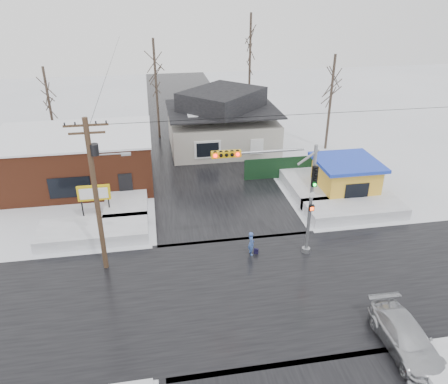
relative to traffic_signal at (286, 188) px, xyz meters
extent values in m
plane|color=white|center=(-2.43, -2.97, -4.54)|extent=(120.00, 120.00, 0.00)
cube|color=black|center=(-2.43, -2.97, -4.53)|extent=(10.00, 120.00, 0.02)
cube|color=black|center=(-2.43, -2.97, -4.53)|extent=(120.00, 10.00, 0.02)
cube|color=white|center=(-11.43, 4.03, -4.14)|extent=(7.00, 3.00, 0.80)
cube|color=white|center=(6.57, 4.03, -4.14)|extent=(7.00, 3.00, 0.80)
cube|color=white|center=(-9.43, 9.03, -4.14)|extent=(3.00, 8.00, 0.80)
cube|color=white|center=(4.57, 9.03, -4.14)|extent=(3.00, 8.00, 0.80)
cylinder|color=gray|center=(1.57, 0.03, -1.04)|extent=(0.20, 0.20, 7.00)
cylinder|color=gray|center=(1.57, 0.03, -4.39)|extent=(0.50, 0.50, 0.30)
cylinder|color=gray|center=(-1.43, 0.03, 2.26)|extent=(4.60, 0.14, 0.14)
cube|color=gold|center=(-3.43, 0.03, 2.26)|extent=(1.60, 0.28, 0.35)
sphere|color=#FF0C0C|center=(-4.03, -0.13, 2.26)|extent=(0.20, 0.20, 0.20)
sphere|color=#FF0C0C|center=(-2.83, -0.13, 2.26)|extent=(0.20, 0.20, 0.20)
cube|color=black|center=(1.57, -0.17, 0.66)|extent=(0.30, 0.22, 1.20)
sphere|color=#0CE533|center=(1.57, -0.31, 0.21)|extent=(0.18, 0.18, 0.18)
cube|color=black|center=(1.57, -0.17, -1.34)|extent=(0.30, 0.20, 0.35)
cylinder|color=#382619|center=(-10.43, 0.53, -0.04)|extent=(0.28, 0.28, 9.00)
cube|color=#382619|center=(-10.43, 0.53, 4.06)|extent=(2.20, 0.10, 0.10)
cube|color=#382619|center=(-10.43, 0.53, 3.66)|extent=(1.80, 0.10, 0.10)
cylinder|color=black|center=(-10.18, 0.53, 2.76)|extent=(0.44, 0.44, 0.60)
cylinder|color=gray|center=(-9.53, 0.53, 2.46)|extent=(1.80, 0.08, 0.08)
cube|color=gray|center=(-8.63, 0.53, 2.41)|extent=(0.50, 0.22, 0.12)
cube|color=brown|center=(-13.43, 13.03, -2.54)|extent=(12.00, 8.00, 4.00)
cube|color=white|center=(-13.43, 13.03, -0.49)|extent=(12.20, 8.20, 0.15)
cube|color=black|center=(-13.43, 9.01, -3.14)|extent=(3.00, 0.08, 1.60)
cube|color=black|center=(-9.43, 9.01, -3.44)|extent=(1.00, 0.08, 2.20)
cylinder|color=black|center=(-12.33, 6.53, -3.64)|extent=(0.10, 0.10, 1.80)
cylinder|color=black|center=(-10.53, 6.53, -3.64)|extent=(0.10, 0.10, 1.80)
cube|color=gold|center=(-11.43, 6.53, -2.54)|extent=(2.20, 0.18, 1.10)
cube|color=white|center=(-11.43, 6.42, -2.54)|extent=(1.90, 0.02, 0.80)
cube|color=#B6B0A4|center=(-0.43, 19.03, -3.04)|extent=(10.00, 8.00, 3.00)
cube|color=black|center=(-0.43, 19.03, -0.64)|extent=(10.40, 8.40, 0.12)
pyramid|color=black|center=(-0.43, 19.03, 0.32)|extent=(9.00, 7.00, 1.80)
cube|color=brown|center=(2.77, 20.03, 0.36)|extent=(0.70, 0.70, 1.40)
cube|color=white|center=(-2.43, 14.98, -3.14)|extent=(2.40, 0.12, 1.60)
cube|color=yellow|center=(7.07, 7.03, -3.24)|extent=(4.00, 4.00, 2.60)
cube|color=#1932BF|center=(7.07, 7.03, -1.79)|extent=(4.60, 4.60, 0.25)
cube|color=black|center=(7.07, 5.00, -3.24)|extent=(1.80, 0.06, 1.20)
cube|color=black|center=(4.07, 11.03, -3.64)|extent=(8.00, 0.12, 1.80)
cylinder|color=#332821|center=(-6.43, 23.03, 0.46)|extent=(0.24, 0.24, 10.00)
cylinder|color=#332821|center=(3.57, 25.03, 1.46)|extent=(0.24, 0.24, 12.00)
cylinder|color=#332821|center=(9.57, 17.03, -0.04)|extent=(0.24, 0.24, 9.00)
cylinder|color=#332821|center=(-16.43, 21.03, -0.54)|extent=(0.24, 0.24, 8.00)
imported|color=#3E5FAE|center=(-1.82, 0.40, -3.77)|extent=(0.43, 0.60, 1.54)
imported|color=#B3B5BA|center=(3.32, -8.16, -3.86)|extent=(1.95, 4.67, 1.35)
cube|color=black|center=(-1.50, 0.37, -4.36)|extent=(0.30, 0.22, 0.35)
camera|label=1|loc=(-7.23, -21.21, 10.69)|focal=35.00mm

